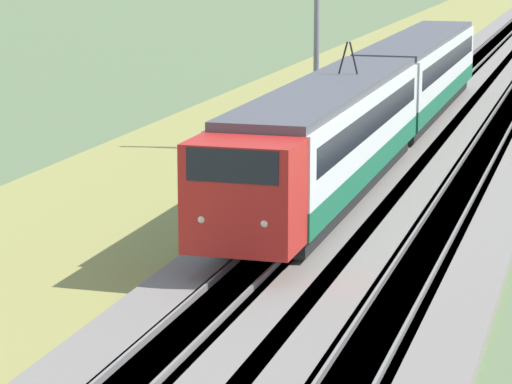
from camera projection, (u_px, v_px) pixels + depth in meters
name	position (u px, v px, depth m)	size (l,w,h in m)	color
ballast_main	(415.00, 120.00, 55.14)	(240.00, 4.40, 0.30)	gray
ballast_adjacent	(502.00, 124.00, 54.07)	(240.00, 4.40, 0.30)	gray
track_main	(415.00, 120.00, 55.13)	(240.00, 1.57, 0.45)	#4C4238
track_adjacent	(502.00, 124.00, 54.07)	(240.00, 1.57, 0.45)	#4C4238
grass_verge	(293.00, 117.00, 56.71)	(240.00, 11.12, 0.12)	#99934C
passenger_train	(382.00, 96.00, 46.66)	(38.72, 2.83, 5.01)	red
catenary_mast_mid	(318.00, 35.00, 46.98)	(0.22, 2.56, 8.95)	slate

